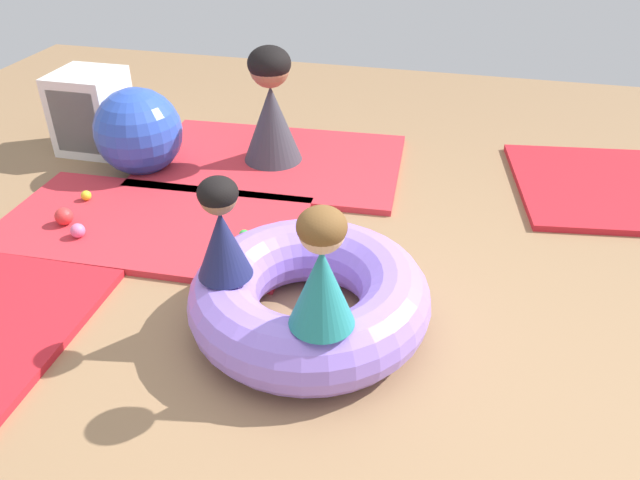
{
  "coord_description": "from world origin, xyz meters",
  "views": [
    {
      "loc": [
        0.49,
        -2.03,
        1.87
      ],
      "look_at": [
        -0.07,
        0.29,
        0.34
      ],
      "focal_mm": 34.57,
      "sensor_mm": 36.0,
      "label": 1
    }
  ],
  "objects": [
    {
      "name": "ground_plane",
      "position": [
        0.0,
        0.0,
        0.0
      ],
      "size": [
        8.0,
        8.0,
        0.0
      ],
      "primitive_type": "plane",
      "color": "#93704C"
    },
    {
      "name": "gym_mat_center_rear",
      "position": [
        -1.18,
        0.7,
        0.02
      ],
      "size": [
        1.75,
        0.99,
        0.04
      ],
      "primitive_type": "cube",
      "rotation": [
        0.0,
        0.0,
        0.03
      ],
      "color": "red",
      "rests_on": "ground"
    },
    {
      "name": "gym_mat_front",
      "position": [
        -0.74,
        1.67,
        0.02
      ],
      "size": [
        1.79,
        1.22,
        0.04
      ],
      "primitive_type": "cube",
      "rotation": [
        0.0,
        0.0,
        0.05
      ],
      "color": "red",
      "rests_on": "ground"
    },
    {
      "name": "inflatable_cushion",
      "position": [
        -0.07,
        0.09,
        0.16
      ],
      "size": [
        1.09,
        1.09,
        0.32
      ],
      "primitive_type": "torus",
      "color": "#9975EA",
      "rests_on": "ground"
    },
    {
      "name": "child_in_navy",
      "position": [
        -0.41,
        -0.04,
        0.54
      ],
      "size": [
        0.33,
        0.33,
        0.46
      ],
      "rotation": [
        0.0,
        0.0,
        0.91
      ],
      "color": "navy",
      "rests_on": "inflatable_cushion"
    },
    {
      "name": "child_in_teal",
      "position": [
        0.06,
        -0.25,
        0.56
      ],
      "size": [
        0.33,
        0.33,
        0.51
      ],
      "rotation": [
        0.0,
        0.0,
        2.82
      ],
      "color": "teal",
      "rests_on": "inflatable_cushion"
    },
    {
      "name": "adult_seated",
      "position": [
        -0.74,
        1.67,
        0.42
      ],
      "size": [
        0.55,
        0.55,
        0.77
      ],
      "rotation": [
        0.0,
        0.0,
        2.14
      ],
      "color": "#383842",
      "rests_on": "gym_mat_front"
    },
    {
      "name": "play_ball_green",
      "position": [
        -0.59,
        0.64,
        0.07
      ],
      "size": [
        0.06,
        0.06,
        0.06
      ],
      "primitive_type": "sphere",
      "color": "green",
      "rests_on": "gym_mat_center_rear"
    },
    {
      "name": "play_ball_red",
      "position": [
        -1.64,
        0.56,
        0.09
      ],
      "size": [
        0.1,
        0.1,
        0.1
      ],
      "primitive_type": "sphere",
      "color": "red",
      "rests_on": "gym_mat_center_rear"
    },
    {
      "name": "play_ball_yellow",
      "position": [
        -1.68,
        0.84,
        0.07
      ],
      "size": [
        0.06,
        0.06,
        0.06
      ],
      "primitive_type": "sphere",
      "color": "yellow",
      "rests_on": "gym_mat_center_rear"
    },
    {
      "name": "play_ball_pink",
      "position": [
        -1.49,
        0.45,
        0.08
      ],
      "size": [
        0.08,
        0.08,
        0.08
      ],
      "primitive_type": "sphere",
      "color": "pink",
      "rests_on": "gym_mat_center_rear"
    },
    {
      "name": "exercise_ball_large",
      "position": [
        -1.56,
        1.36,
        0.29
      ],
      "size": [
        0.57,
        0.57,
        0.57
      ],
      "primitive_type": "sphere",
      "color": "blue",
      "rests_on": "ground"
    },
    {
      "name": "storage_cube",
      "position": [
        -2.06,
        1.6,
        0.28
      ],
      "size": [
        0.44,
        0.44,
        0.56
      ],
      "color": "white",
      "rests_on": "ground"
    }
  ]
}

